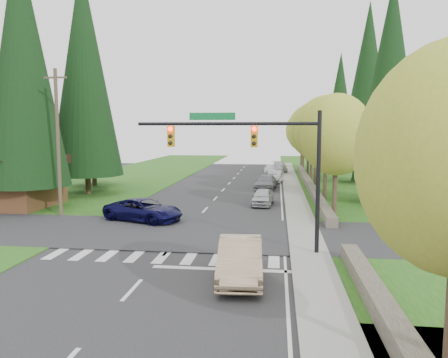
% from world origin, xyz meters
% --- Properties ---
extents(ground, '(120.00, 120.00, 0.00)m').
position_xyz_m(ground, '(0.00, 0.00, 0.00)').
color(ground, '#28282B').
rests_on(ground, ground).
extents(grass_east, '(14.00, 110.00, 0.06)m').
position_xyz_m(grass_east, '(13.00, 20.00, 0.03)').
color(grass_east, '#1D5516').
rests_on(grass_east, ground).
extents(grass_west, '(14.00, 110.00, 0.06)m').
position_xyz_m(grass_west, '(-13.00, 20.00, 0.03)').
color(grass_west, '#1D5516').
rests_on(grass_west, ground).
extents(cross_street, '(120.00, 8.00, 0.10)m').
position_xyz_m(cross_street, '(0.00, 8.00, 0.00)').
color(cross_street, '#28282B').
rests_on(cross_street, ground).
extents(sidewalk_east, '(1.80, 80.00, 0.13)m').
position_xyz_m(sidewalk_east, '(6.90, 22.00, 0.07)').
color(sidewalk_east, gray).
rests_on(sidewalk_east, ground).
extents(curb_east, '(0.20, 80.00, 0.13)m').
position_xyz_m(curb_east, '(6.05, 22.00, 0.07)').
color(curb_east, gray).
rests_on(curb_east, ground).
extents(stone_wall_south, '(0.70, 14.00, 0.70)m').
position_xyz_m(stone_wall_south, '(8.60, -3.00, 0.35)').
color(stone_wall_south, '#4C4438').
rests_on(stone_wall_south, ground).
extents(stone_wall_north, '(0.70, 40.00, 0.70)m').
position_xyz_m(stone_wall_north, '(8.60, 30.00, 0.35)').
color(stone_wall_north, '#4C4438').
rests_on(stone_wall_north, ground).
extents(traffic_signal, '(8.70, 0.37, 6.80)m').
position_xyz_m(traffic_signal, '(4.37, 4.50, 4.98)').
color(traffic_signal, black).
rests_on(traffic_signal, ground).
extents(brown_building, '(8.40, 8.40, 5.40)m').
position_xyz_m(brown_building, '(-15.00, 15.00, 3.14)').
color(brown_building, '#4C2D19').
rests_on(brown_building, ground).
extents(utility_pole, '(1.60, 0.24, 10.00)m').
position_xyz_m(utility_pole, '(-9.50, 12.00, 5.14)').
color(utility_pole, '#473828').
rests_on(utility_pole, ground).
extents(decid_tree_0, '(4.80, 4.80, 8.37)m').
position_xyz_m(decid_tree_0, '(9.20, 14.00, 5.60)').
color(decid_tree_0, '#38281C').
rests_on(decid_tree_0, ground).
extents(decid_tree_1, '(5.20, 5.20, 8.80)m').
position_xyz_m(decid_tree_1, '(9.30, 21.00, 5.80)').
color(decid_tree_1, '#38281C').
rests_on(decid_tree_1, ground).
extents(decid_tree_2, '(5.00, 5.00, 8.82)m').
position_xyz_m(decid_tree_2, '(9.10, 28.00, 5.93)').
color(decid_tree_2, '#38281C').
rests_on(decid_tree_2, ground).
extents(decid_tree_3, '(5.00, 5.00, 8.55)m').
position_xyz_m(decid_tree_3, '(9.20, 35.00, 5.66)').
color(decid_tree_3, '#38281C').
rests_on(decid_tree_3, ground).
extents(decid_tree_4, '(5.40, 5.40, 9.18)m').
position_xyz_m(decid_tree_4, '(9.30, 42.00, 6.06)').
color(decid_tree_4, '#38281C').
rests_on(decid_tree_4, ground).
extents(decid_tree_5, '(4.80, 4.80, 8.30)m').
position_xyz_m(decid_tree_5, '(9.10, 49.00, 5.53)').
color(decid_tree_5, '#38281C').
rests_on(decid_tree_5, ground).
extents(decid_tree_6, '(5.20, 5.20, 8.86)m').
position_xyz_m(decid_tree_6, '(9.20, 56.00, 5.86)').
color(decid_tree_6, '#38281C').
rests_on(decid_tree_6, ground).
extents(conifer_w_a, '(6.12, 6.12, 19.80)m').
position_xyz_m(conifer_w_a, '(-13.00, 14.00, 10.79)').
color(conifer_w_a, '#38281C').
rests_on(conifer_w_a, ground).
extents(conifer_w_b, '(5.44, 5.44, 17.80)m').
position_xyz_m(conifer_w_b, '(-16.00, 18.00, 9.79)').
color(conifer_w_b, '#38281C').
rests_on(conifer_w_b, ground).
extents(conifer_w_c, '(6.46, 6.46, 20.80)m').
position_xyz_m(conifer_w_c, '(-12.00, 22.00, 11.29)').
color(conifer_w_c, '#38281C').
rests_on(conifer_w_c, ground).
extents(conifer_w_e, '(5.78, 5.78, 18.80)m').
position_xyz_m(conifer_w_e, '(-14.00, 28.00, 10.29)').
color(conifer_w_e, '#38281C').
rests_on(conifer_w_e, ground).
extents(conifer_e_a, '(5.44, 5.44, 17.80)m').
position_xyz_m(conifer_e_a, '(14.00, 20.00, 9.79)').
color(conifer_e_a, '#38281C').
rests_on(conifer_e_a, ground).
extents(conifer_e_b, '(6.12, 6.12, 19.80)m').
position_xyz_m(conifer_e_b, '(15.00, 34.00, 10.79)').
color(conifer_e_b, '#38281C').
rests_on(conifer_e_b, ground).
extents(conifer_e_c, '(5.10, 5.10, 16.80)m').
position_xyz_m(conifer_e_c, '(14.00, 48.00, 9.29)').
color(conifer_e_c, '#38281C').
rests_on(conifer_e_c, ground).
extents(sedan_champagne, '(2.01, 4.96, 1.60)m').
position_xyz_m(sedan_champagne, '(3.88, 0.70, 0.80)').
color(sedan_champagne, '#CAAD87').
rests_on(sedan_champagne, ground).
extents(suv_navy, '(5.82, 4.15, 1.47)m').
position_xyz_m(suv_navy, '(-3.29, 11.00, 0.74)').
color(suv_navy, '#0B0B37').
rests_on(suv_navy, ground).
extents(parked_car_a, '(1.84, 3.96, 1.31)m').
position_xyz_m(parked_car_a, '(4.20, 18.07, 0.66)').
color(parked_car_a, '#BCBCC1').
rests_on(parked_car_a, ground).
extents(parked_car_b, '(2.44, 4.95, 1.39)m').
position_xyz_m(parked_car_b, '(4.20, 27.73, 0.69)').
color(parked_car_b, slate).
rests_on(parked_car_b, ground).
extents(parked_car_c, '(2.08, 4.49, 1.42)m').
position_xyz_m(parked_car_c, '(5.07, 33.20, 0.71)').
color(parked_car_c, '#B9B9BF').
rests_on(parked_car_c, ground).
extents(parked_car_d, '(1.93, 4.18, 1.39)m').
position_xyz_m(parked_car_d, '(4.38, 42.61, 0.69)').
color(parked_car_d, white).
rests_on(parked_car_d, ground).
extents(parked_car_e, '(2.35, 5.24, 1.49)m').
position_xyz_m(parked_car_e, '(5.60, 45.02, 0.75)').
color(parked_car_e, '#A9AAAE').
rests_on(parked_car_e, ground).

